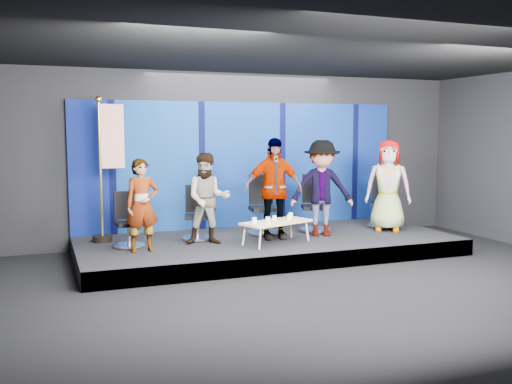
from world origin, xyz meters
The scene contains 21 objects.
ground centered at (0.00, 0.00, 0.00)m, with size 10.00×10.00×0.00m, color black.
room_walls centered at (0.00, 0.00, 2.43)m, with size 10.02×8.02×3.51m.
riser centered at (0.00, 2.50, 0.15)m, with size 7.00×3.00×0.30m, color black.
backdrop centered at (0.00, 3.95, 1.60)m, with size 7.00×0.08×2.60m, color #070C55.
chair_a centered at (-2.59, 2.61, 0.62)m, with size 0.59×0.59×0.96m.
panelist_a centered at (-2.42, 2.14, 1.08)m, with size 0.57×0.37×1.56m, color black.
chair_b centered at (-1.29, 2.85, 0.63)m, with size 0.68×0.68×1.01m.
panelist_b centered at (-1.22, 2.36, 1.11)m, with size 0.79×0.62×1.63m, color black.
chair_c centered at (0.07, 2.93, 0.68)m, with size 0.74×0.74×1.16m.
panelist_c centered at (0.06, 2.42, 1.24)m, with size 1.10×0.46×1.88m, color black.
chair_d centered at (1.15, 2.87, 0.67)m, with size 0.81×0.81×1.13m.
panelist_d centered at (1.04, 2.37, 1.22)m, with size 1.19×0.68×1.84m, color black.
chair_e centered at (2.75, 2.86, 0.67)m, with size 0.88×0.88×1.13m.
panelist_e centered at (2.55, 2.39, 1.22)m, with size 0.90×0.58×1.84m, color black.
coffee_table centered at (-0.06, 2.00, 0.67)m, with size 1.41×0.96×0.40m.
mug_a centered at (-0.50, 1.92, 0.75)m, with size 0.08×0.08×0.10m, color white.
mug_b centered at (-0.26, 1.89, 0.75)m, with size 0.08×0.08×0.10m, color white.
mug_c centered at (-0.06, 2.06, 0.75)m, with size 0.08×0.08×0.09m, color white.
mug_d centered at (0.23, 2.08, 0.74)m, with size 0.07×0.07×0.09m, color white.
mug_e centered at (0.33, 2.24, 0.75)m, with size 0.08×0.08×0.10m, color white.
flag_stand centered at (-2.83, 3.24, 1.69)m, with size 0.60×0.35×2.63m.
Camera 1 is at (-3.98, -7.32, 2.32)m, focal length 40.00 mm.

